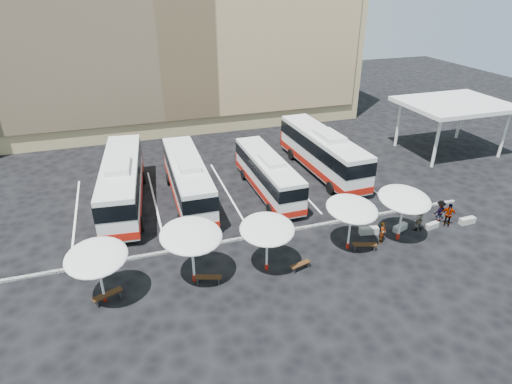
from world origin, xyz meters
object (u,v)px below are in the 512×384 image
object	(u,v)px
wood_bench_3	(365,245)
passenger_2	(448,215)
passenger_0	(382,233)
conc_bench_1	(400,228)
sunshade_2	(267,229)
passenger_1	(418,219)
wood_bench_0	(108,296)
conc_bench_2	(432,226)
bus_0	(122,181)
wood_bench_2	(300,265)
conc_bench_0	(369,231)
bus_2	(268,173)
passenger_3	(440,211)
sunshade_3	(352,209)
sunshade_4	(405,199)
sunshade_0	(96,257)
conc_bench_3	(467,221)
bus_1	(188,178)
sunshade_1	(191,236)
bus_3	(322,151)
wood_bench_1	(208,278)

from	to	relation	value
wood_bench_3	passenger_2	world-z (taller)	passenger_2
passenger_0	conc_bench_1	bearing A→B (deg)	-10.04
sunshade_2	passenger_1	bearing A→B (deg)	5.25
wood_bench_0	conc_bench_2	distance (m)	22.46
bus_0	wood_bench_2	distance (m)	15.73
conc_bench_0	passenger_2	world-z (taller)	passenger_2
bus_2	passenger_3	world-z (taller)	bus_2
wood_bench_2	passenger_1	xyz separation A→B (m)	(9.80, 1.73, 0.55)
sunshade_3	sunshade_4	distance (m)	3.89
bus_0	sunshade_0	size ratio (longest dim) A/B	3.48
sunshade_0	passenger_2	xyz separation A→B (m)	(23.87, 0.81, -2.08)
conc_bench_3	bus_2	bearing A→B (deg)	142.74
sunshade_0	wood_bench_2	xyz separation A→B (m)	(11.60, -0.74, -2.64)
sunshade_2	conc_bench_0	xyz separation A→B (m)	(8.24, 1.66, -2.69)
passenger_0	passenger_3	world-z (taller)	passenger_3
passenger_2	sunshade_3	bearing A→B (deg)	-137.68
sunshade_4	conc_bench_2	bearing A→B (deg)	7.87
bus_1	wood_bench_2	xyz separation A→B (m)	(4.94, -11.35, -1.60)
sunshade_1	sunshade_3	bearing A→B (deg)	1.22
conc_bench_2	passenger_2	bearing A→B (deg)	-0.59
sunshade_3	passenger_0	world-z (taller)	sunshade_3
bus_1	conc_bench_2	size ratio (longest dim) A/B	11.13
sunshade_1	passenger_2	size ratio (longest dim) A/B	2.57
sunshade_0	wood_bench_3	size ratio (longest dim) A/B	2.28
conc_bench_0	passenger_2	bearing A→B (deg)	-7.16
sunshade_4	wood_bench_2	xyz separation A→B (m)	(-7.85, -1.12, -2.78)
conc_bench_2	conc_bench_1	bearing A→B (deg)	169.83
bus_3	wood_bench_1	size ratio (longest dim) A/B	8.01
sunshade_2	wood_bench_2	xyz separation A→B (m)	(1.99, -0.65, -2.61)
sunshade_4	wood_bench_0	xyz separation A→B (m)	(-19.26, -0.46, -2.71)
conc_bench_0	sunshade_2	bearing A→B (deg)	-168.63
wood_bench_0	conc_bench_3	distance (m)	25.32
bus_2	conc_bench_0	size ratio (longest dim) A/B	8.11
bus_2	sunshade_0	xyz separation A→B (m)	(-13.18, -9.92, 1.21)
bus_2	conc_bench_2	world-z (taller)	bus_2
bus_2	conc_bench_1	world-z (taller)	bus_2
bus_0	wood_bench_3	bearing A→B (deg)	-32.13
bus_2	passenger_0	xyz separation A→B (m)	(4.90, -9.60, -0.98)
bus_1	wood_bench_0	size ratio (longest dim) A/B	6.97
bus_2	conc_bench_3	xyz separation A→B (m)	(12.32, -9.37, -1.53)
bus_0	sunshade_3	size ratio (longest dim) A/B	3.11
sunshade_0	conc_bench_2	size ratio (longest dim) A/B	3.49
bus_0	passenger_3	size ratio (longest dim) A/B	7.83
wood_bench_2	passenger_2	distance (m)	12.38
sunshade_2	conc_bench_1	distance (m)	11.04
sunshade_2	conc_bench_1	world-z (taller)	sunshade_2
bus_3	sunshade_0	size ratio (longest dim) A/B	3.47
wood_bench_3	passenger_1	size ratio (longest dim) A/B	0.94
sunshade_4	wood_bench_1	bearing A→B (deg)	-177.23
conc_bench_3	bus_0	bearing A→B (deg)	155.61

